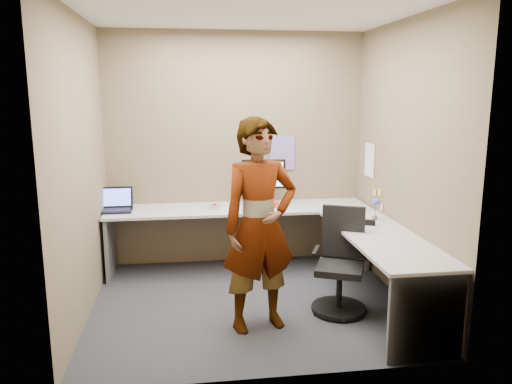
{
  "coord_description": "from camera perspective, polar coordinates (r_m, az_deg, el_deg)",
  "views": [
    {
      "loc": [
        -0.57,
        -4.5,
        2.02
      ],
      "look_at": [
        0.09,
        0.25,
        1.05
      ],
      "focal_mm": 35.0,
      "sensor_mm": 36.0,
      "label": 1
    }
  ],
  "objects": [
    {
      "name": "sticky_note_c",
      "position": [
        5.53,
        14.17,
        -1.68
      ],
      "size": [
        0.01,
        0.07,
        0.07
      ],
      "primitive_type": "cube",
      "color": "pink",
      "rests_on": "wall_right"
    },
    {
      "name": "sticky_note_d",
      "position": [
        5.7,
        13.41,
        -0.01
      ],
      "size": [
        0.01,
        0.07,
        0.07
      ],
      "primitive_type": "cube",
      "color": "#F2E059",
      "rests_on": "wall_right"
    },
    {
      "name": "ground",
      "position": [
        4.97,
        -0.68,
        -12.56
      ],
      "size": [
        3.0,
        3.0,
        0.0
      ],
      "primitive_type": "plane",
      "color": "#27282C",
      "rests_on": "ground"
    },
    {
      "name": "office_chair",
      "position": [
        4.76,
        9.63,
        -8.78
      ],
      "size": [
        0.56,
        0.56,
        0.95
      ],
      "rotation": [
        0.0,
        0.0,
        -0.41
      ],
      "color": "black",
      "rests_on": "ground"
    },
    {
      "name": "wall_right",
      "position": [
        5.0,
        16.62,
        3.25
      ],
      "size": [
        0.0,
        2.7,
        2.7
      ],
      "primitive_type": "plane",
      "rotation": [
        1.57,
        0.0,
        -1.57
      ],
      "color": "brown",
      "rests_on": "ground"
    },
    {
      "name": "desk",
      "position": [
        5.19,
        3.57,
        -4.6
      ],
      "size": [
        2.98,
        2.58,
        0.73
      ],
      "color": "#BABABA",
      "rests_on": "ground"
    },
    {
      "name": "stapler",
      "position": [
        5.03,
        12.64,
        -3.41
      ],
      "size": [
        0.15,
        0.09,
        0.05
      ],
      "primitive_type": "cube",
      "rotation": [
        0.0,
        0.0,
        -0.39
      ],
      "color": "black",
      "rests_on": "desk"
    },
    {
      "name": "paper_ream",
      "position": [
        5.72,
        0.88,
        -1.29
      ],
      "size": [
        0.33,
        0.25,
        0.06
      ],
      "primitive_type": "cube",
      "rotation": [
        0.0,
        0.0,
        -0.08
      ],
      "color": "red",
      "rests_on": "desk"
    },
    {
      "name": "calendar_white",
      "position": [
        5.83,
        12.85,
        3.55
      ],
      "size": [
        0.01,
        0.28,
        0.38
      ],
      "primitive_type": "cube",
      "color": "white",
      "rests_on": "wall_right"
    },
    {
      "name": "ceiling",
      "position": [
        4.59,
        -0.76,
        19.94
      ],
      "size": [
        3.0,
        3.0,
        0.0
      ],
      "primitive_type": "plane",
      "rotation": [
        3.14,
        0.0,
        0.0
      ],
      "color": "white",
      "rests_on": "wall_back"
    },
    {
      "name": "person",
      "position": [
        4.21,
        0.43,
        -3.87
      ],
      "size": [
        0.75,
        0.59,
        1.82
      ],
      "primitive_type": "imported",
      "rotation": [
        0.0,
        0.0,
        0.26
      ],
      "color": "#999399",
      "rests_on": "ground"
    },
    {
      "name": "calendar_purple",
      "position": [
        5.94,
        3.0,
        4.45
      ],
      "size": [
        0.3,
        0.01,
        0.4
      ],
      "primitive_type": "cube",
      "color": "#846BB7",
      "rests_on": "wall_back"
    },
    {
      "name": "trackball_mouse",
      "position": [
        5.59,
        -4.76,
        -1.68
      ],
      "size": [
        0.12,
        0.08,
        0.07
      ],
      "color": "#B7B7BC",
      "rests_on": "desk"
    },
    {
      "name": "monitor",
      "position": [
        5.68,
        0.86,
        1.79
      ],
      "size": [
        0.5,
        0.16,
        0.47
      ],
      "rotation": [
        0.0,
        0.0,
        -0.08
      ],
      "color": "black",
      "rests_on": "paper_ream"
    },
    {
      "name": "sticky_note_a",
      "position": [
        5.56,
        13.97,
        -0.01
      ],
      "size": [
        0.01,
        0.07,
        0.07
      ],
      "primitive_type": "cube",
      "color": "#F2E059",
      "rests_on": "wall_right"
    },
    {
      "name": "sticky_note_b",
      "position": [
        5.63,
        13.72,
        -1.21
      ],
      "size": [
        0.01,
        0.07,
        0.07
      ],
      "primitive_type": "cube",
      "color": "pink",
      "rests_on": "wall_right"
    },
    {
      "name": "flower",
      "position": [
        5.23,
        13.49,
        -1.56
      ],
      "size": [
        0.07,
        0.07,
        0.22
      ],
      "color": "brown",
      "rests_on": "desk"
    },
    {
      "name": "origami",
      "position": [
        5.46,
        -0.37,
        -1.93
      ],
      "size": [
        0.1,
        0.1,
        0.06
      ],
      "primitive_type": "cone",
      "color": "white",
      "rests_on": "desk"
    },
    {
      "name": "laptop",
      "position": [
        5.71,
        -15.7,
        -1.42
      ],
      "size": [
        0.35,
        0.29,
        0.25
      ],
      "rotation": [
        0.0,
        0.0,
        0.0
      ],
      "color": "black",
      "rests_on": "desk"
    },
    {
      "name": "wall_back",
      "position": [
        5.87,
        -2.31,
        4.86
      ],
      "size": [
        3.0,
        0.0,
        3.0
      ],
      "primitive_type": "plane",
      "rotation": [
        1.57,
        0.0,
        0.0
      ],
      "color": "brown",
      "rests_on": "ground"
    },
    {
      "name": "wall_left",
      "position": [
        4.65,
        -19.41,
        2.49
      ],
      "size": [
        0.0,
        2.7,
        2.7
      ],
      "primitive_type": "plane",
      "rotation": [
        1.57,
        0.0,
        1.57
      ],
      "color": "brown",
      "rests_on": "ground"
    }
  ]
}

